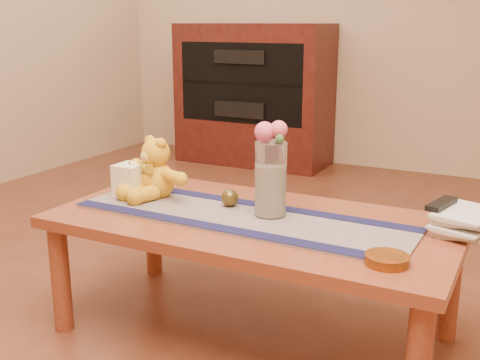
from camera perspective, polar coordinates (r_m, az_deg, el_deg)
The scene contains 30 objects.
floor at distance 2.25m, azimuth 1.17°, elevation -14.58°, with size 5.50×5.50×0.00m, color #532717.
coffee_table_top at distance 2.07m, azimuth 1.23°, elevation -4.18°, with size 1.40×0.70×0.04m, color maroon.
table_leg_fl at distance 2.28m, azimuth -16.95°, elevation -9.05°, with size 0.07×0.07×0.41m, color maroon.
table_leg_bl at distance 2.69m, azimuth -8.40°, elevation -4.79°, with size 0.07×0.07×0.41m, color maroon.
table_leg_br at distance 2.25m, azimuth 19.66°, elevation -9.65°, with size 0.07×0.07×0.41m, color maroon.
persian_runner at distance 2.06m, azimuth 0.10°, elevation -3.58°, with size 1.20×0.35×0.01m, color #1A1D4A.
runner_border_near at distance 1.94m, azimuth -1.94°, elevation -4.65°, with size 1.20×0.06×0.00m, color #13133A.
runner_border_far at distance 2.18m, azimuth 1.91°, elevation -2.38°, with size 1.20×0.06×0.00m, color #13133A.
teddy_bear at distance 2.29m, azimuth -8.00°, elevation 1.15°, with size 0.32×0.27×0.22m, color gold, non-canonical shape.
pillar_candle at distance 2.31m, azimuth -10.56°, elevation -0.01°, with size 0.10×0.10×0.12m, color #FFF3BB.
candle_wick at distance 2.30m, azimuth -10.64°, elevation 1.64°, with size 0.00×0.00×0.01m, color black.
glass_vase at distance 2.03m, azimuth 2.98°, elevation 0.09°, with size 0.11×0.11×0.26m, color silver.
potpourri_fill at distance 2.04m, azimuth 2.96°, elevation -0.97°, with size 0.09×0.09×0.18m, color beige.
rose_left at distance 1.99m, azimuth 2.40°, elevation 4.67°, with size 0.07×0.07×0.07m, color #EA5271.
rose_right at distance 1.99m, azimuth 3.77°, elevation 4.91°, with size 0.06×0.06×0.06m, color #EA5271.
blue_flower_back at distance 2.02m, azimuth 3.71°, elevation 4.61°, with size 0.04×0.04×0.04m, color #445695.
blue_flower_side at distance 2.03m, azimuth 2.49°, elevation 4.42°, with size 0.04×0.04×0.04m, color #445695.
leaf_sprig at distance 1.96m, azimuth 3.86°, elevation 3.99°, with size 0.03×0.03×0.03m, color #33662D.
bronze_ball at distance 2.15m, azimuth -1.00°, elevation -1.74°, with size 0.06×0.06×0.06m, color #4E3F1A.
book_bottom at distance 2.07m, azimuth 18.84°, elevation -4.10°, with size 0.17×0.22×0.02m, color beige.
book_lower at distance 2.06m, azimuth 18.97°, elevation -3.66°, with size 0.16×0.22×0.02m, color beige.
book_upper at distance 2.07m, azimuth 18.81°, elevation -3.05°, with size 0.17×0.22×0.02m, color beige.
book_top at distance 2.05m, azimuth 19.06°, elevation -2.63°, with size 0.16×0.22×0.02m, color beige.
tv_remote at distance 2.04m, azimuth 18.91°, elevation -2.20°, with size 0.04×0.16×0.02m, color black.
amber_dish at distance 1.72m, azimuth 14.02°, elevation -7.48°, with size 0.13×0.13×0.03m, color #BF5914.
media_cabinet at distance 4.74m, azimuth 1.36°, elevation 8.25°, with size 1.20×0.50×1.10m, color black.
cabinet_cavity at distance 4.52m, azimuth 0.05°, elevation 9.33°, with size 1.02×0.03×0.61m, color black.
cabinet_shelf at distance 4.60m, azimuth 0.55°, elevation 9.42°, with size 1.02×0.20×0.03m, color black.
stereo_upper at distance 4.60m, azimuth 0.67°, elevation 11.90°, with size 0.42×0.28×0.10m, color black.
stereo_lower at distance 4.64m, azimuth 0.65°, elevation 7.01°, with size 0.42×0.28×0.12m, color black.
Camera 1 is at (0.85, -1.76, 1.11)m, focal length 44.13 mm.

